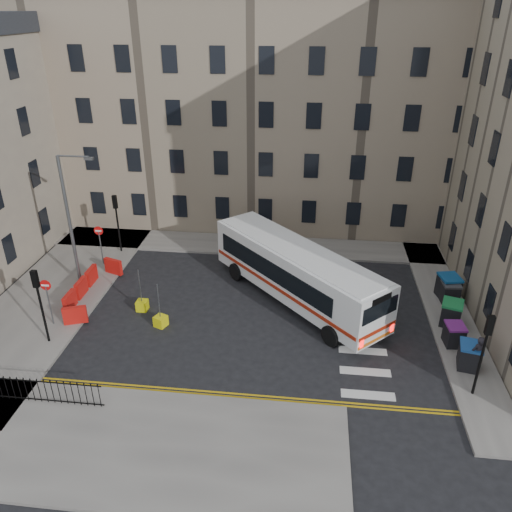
% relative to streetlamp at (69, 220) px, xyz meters
% --- Properties ---
extents(ground, '(120.00, 120.00, 0.00)m').
position_rel_streetlamp_xyz_m(ground, '(13.00, -2.00, -4.34)').
color(ground, black).
rests_on(ground, ground).
extents(pavement_north, '(36.00, 3.20, 0.15)m').
position_rel_streetlamp_xyz_m(pavement_north, '(7.00, 6.60, -4.26)').
color(pavement_north, slate).
rests_on(pavement_north, ground).
extents(pavement_east, '(2.40, 26.00, 0.15)m').
position_rel_streetlamp_xyz_m(pavement_east, '(22.00, 2.00, -4.26)').
color(pavement_east, slate).
rests_on(pavement_east, ground).
extents(pavement_west, '(6.00, 22.00, 0.15)m').
position_rel_streetlamp_xyz_m(pavement_west, '(-1.00, -1.00, -4.26)').
color(pavement_west, slate).
rests_on(pavement_west, ground).
extents(pavement_sw, '(20.00, 6.00, 0.15)m').
position_rel_streetlamp_xyz_m(pavement_sw, '(6.00, -12.00, -4.26)').
color(pavement_sw, slate).
rests_on(pavement_sw, ground).
extents(terrace_north, '(38.30, 10.80, 17.20)m').
position_rel_streetlamp_xyz_m(terrace_north, '(6.00, 13.50, 4.28)').
color(terrace_north, gray).
rests_on(terrace_north, ground).
extents(traffic_light_east, '(0.28, 0.22, 4.10)m').
position_rel_streetlamp_xyz_m(traffic_light_east, '(21.60, -7.50, -1.47)').
color(traffic_light_east, black).
rests_on(traffic_light_east, pavement_east).
extents(traffic_light_nw, '(0.28, 0.22, 4.10)m').
position_rel_streetlamp_xyz_m(traffic_light_nw, '(1.00, 4.50, -1.47)').
color(traffic_light_nw, black).
rests_on(traffic_light_nw, pavement_west).
extents(traffic_light_sw, '(0.28, 0.22, 4.10)m').
position_rel_streetlamp_xyz_m(traffic_light_sw, '(1.00, -6.00, -1.47)').
color(traffic_light_sw, black).
rests_on(traffic_light_sw, pavement_west).
extents(streetlamp, '(0.50, 0.22, 8.14)m').
position_rel_streetlamp_xyz_m(streetlamp, '(0.00, 0.00, 0.00)').
color(streetlamp, '#595B5E').
rests_on(streetlamp, pavement_west).
extents(no_entry_north, '(0.60, 0.08, 3.00)m').
position_rel_streetlamp_xyz_m(no_entry_north, '(0.50, 2.50, -2.26)').
color(no_entry_north, '#595B5E').
rests_on(no_entry_north, pavement_west).
extents(no_entry_south, '(0.60, 0.08, 3.00)m').
position_rel_streetlamp_xyz_m(no_entry_south, '(0.50, -4.50, -2.26)').
color(no_entry_south, '#595B5E').
rests_on(no_entry_south, pavement_west).
extents(roadworks_barriers, '(1.66, 6.26, 1.00)m').
position_rel_streetlamp_xyz_m(roadworks_barriers, '(1.16, -1.50, -3.69)').
color(roadworks_barriers, red).
rests_on(roadworks_barriers, pavement_west).
extents(iron_railings, '(7.80, 0.04, 1.20)m').
position_rel_streetlamp_xyz_m(iron_railings, '(1.75, -10.20, -3.59)').
color(iron_railings, black).
rests_on(iron_railings, pavement_sw).
extents(bus, '(10.42, 10.80, 3.34)m').
position_rel_streetlamp_xyz_m(bus, '(13.39, -0.35, -2.41)').
color(bus, white).
rests_on(bus, ground).
extents(wheelie_bin_a, '(1.21, 1.33, 1.27)m').
position_rel_streetlamp_xyz_m(wheelie_bin_a, '(21.84, -5.62, -3.55)').
color(wheelie_bin_a, black).
rests_on(wheelie_bin_a, pavement_east).
extents(wheelie_bin_b, '(0.98, 1.11, 1.14)m').
position_rel_streetlamp_xyz_m(wheelie_bin_b, '(21.54, -3.87, -3.61)').
color(wheelie_bin_b, black).
rests_on(wheelie_bin_b, pavement_east).
extents(wheelie_bin_c, '(1.37, 1.47, 1.33)m').
position_rel_streetlamp_xyz_m(wheelie_bin_c, '(21.80, -2.03, -3.52)').
color(wheelie_bin_c, black).
rests_on(wheelie_bin_c, pavement_east).
extents(wheelie_bin_d, '(1.05, 1.18, 1.23)m').
position_rel_streetlamp_xyz_m(wheelie_bin_d, '(22.24, 0.30, -3.57)').
color(wheelie_bin_d, black).
rests_on(wheelie_bin_d, pavement_east).
extents(wheelie_bin_e, '(1.35, 1.47, 1.41)m').
position_rel_streetlamp_xyz_m(wheelie_bin_e, '(22.26, 0.74, -3.48)').
color(wheelie_bin_e, black).
rests_on(wheelie_bin_e, pavement_east).
extents(pedestrian, '(0.83, 0.69, 1.95)m').
position_rel_streetlamp_xyz_m(pedestrian, '(22.03, -5.96, -3.21)').
color(pedestrian, black).
rests_on(pedestrian, pavement_east).
extents(bollard_yellow, '(0.61, 0.61, 0.60)m').
position_rel_streetlamp_xyz_m(bollard_yellow, '(4.78, -2.42, -4.04)').
color(bollard_yellow, '#D4D30B').
rests_on(bollard_yellow, ground).
extents(bollard_chevron, '(0.79, 0.79, 0.60)m').
position_rel_streetlamp_xyz_m(bollard_chevron, '(6.28, -3.83, -4.04)').
color(bollard_chevron, yellow).
rests_on(bollard_chevron, ground).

